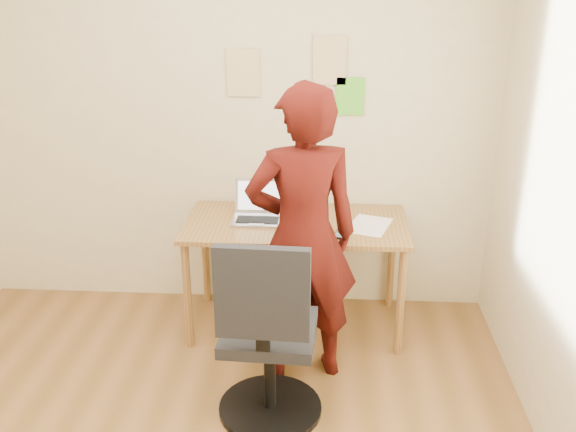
# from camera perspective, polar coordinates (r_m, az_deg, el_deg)

# --- Properties ---
(room) EXTENTS (3.58, 3.58, 2.78)m
(room) POSITION_cam_1_polar(r_m,az_deg,el_deg) (2.61, -11.00, 0.76)
(room) COLOR brown
(room) RESTS_ON ground
(desk) EXTENTS (1.40, 0.70, 0.74)m
(desk) POSITION_cam_1_polar(r_m,az_deg,el_deg) (4.07, 0.69, -1.68)
(desk) COLOR olive
(desk) RESTS_ON ground
(laptop) EXTENTS (0.33, 0.29, 0.23)m
(laptop) POSITION_cam_1_polar(r_m,az_deg,el_deg) (4.08, -2.64, 0.44)
(laptop) COLOR #A8A8AF
(laptop) RESTS_ON desk
(paper_sheet) EXTENTS (0.32, 0.39, 0.00)m
(paper_sheet) POSITION_cam_1_polar(r_m,az_deg,el_deg) (4.02, 7.23, -0.82)
(paper_sheet) COLOR white
(paper_sheet) RESTS_ON desk
(phone) EXTENTS (0.10, 0.15, 0.01)m
(phone) POSITION_cam_1_polar(r_m,az_deg,el_deg) (3.86, 4.68, -1.65)
(phone) COLOR black
(phone) RESTS_ON desk
(wall_note_left) EXTENTS (0.21, 0.00, 0.30)m
(wall_note_left) POSITION_cam_1_polar(r_m,az_deg,el_deg) (4.18, -3.99, 12.58)
(wall_note_left) COLOR #D5B67F
(wall_note_left) RESTS_ON room
(wall_note_mid) EXTENTS (0.21, 0.00, 0.30)m
(wall_note_mid) POSITION_cam_1_polar(r_m,az_deg,el_deg) (4.14, 3.74, 13.61)
(wall_note_mid) COLOR #D5B67F
(wall_note_mid) RESTS_ON room
(wall_note_right) EXTENTS (0.18, 0.00, 0.24)m
(wall_note_right) POSITION_cam_1_polar(r_m,az_deg,el_deg) (4.18, 5.57, 10.53)
(wall_note_right) COLOR #5CCB2D
(wall_note_right) RESTS_ON room
(office_chair) EXTENTS (0.56, 0.56, 1.07)m
(office_chair) POSITION_cam_1_polar(r_m,az_deg,el_deg) (3.31, -1.83, -11.39)
(office_chair) COLOR black
(office_chair) RESTS_ON ground
(person) EXTENTS (0.70, 0.53, 1.72)m
(person) POSITION_cam_1_polar(r_m,az_deg,el_deg) (3.52, 1.29, -1.88)
(person) COLOR #3D0C08
(person) RESTS_ON ground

